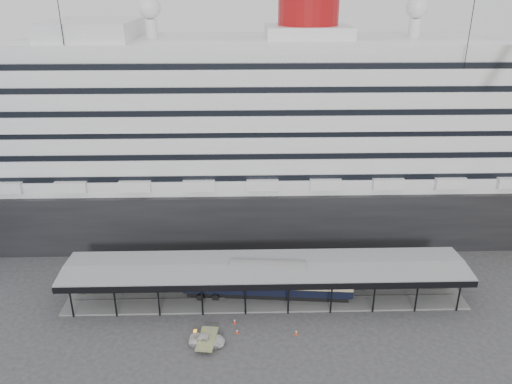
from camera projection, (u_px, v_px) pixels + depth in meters
ground at (267, 318)px, 66.78m from camera, size 200.00×200.00×0.00m
cruise_ship at (260, 122)px, 89.16m from camera, size 130.00×30.00×43.90m
platform_canopy at (266, 282)px, 70.47m from camera, size 56.00×9.18×5.30m
port_truck at (207, 340)px, 61.69m from camera, size 4.65×2.60×1.23m
pullman_carriage at (268, 279)px, 70.30m from camera, size 23.96×5.17×23.35m
traffic_cone_left at (235, 321)px, 65.53m from camera, size 0.47×0.47×0.71m
traffic_cone_mid at (237, 331)px, 63.66m from camera, size 0.44×0.44×0.66m
traffic_cone_right at (296, 332)px, 63.44m from camera, size 0.49×0.49×0.72m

